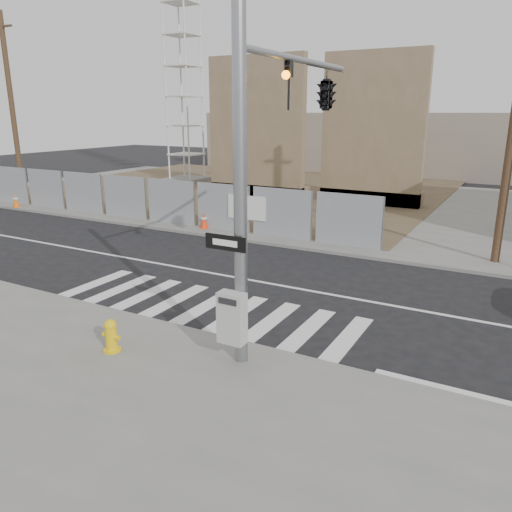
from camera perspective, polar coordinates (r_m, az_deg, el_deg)
The scene contains 13 objects.
ground at distance 15.53m, azimuth -0.59°, elevation -2.79°, with size 100.00×100.00×0.00m, color black.
sidewalk_far at distance 28.19m, azimuth 13.63°, elevation 5.49°, with size 50.00×20.00×0.12m, color slate.
signal_pole at distance 11.75m, azimuth 5.23°, elevation 14.83°, with size 0.96×5.87×7.00m.
chain_link_fence at distance 25.08m, azimuth -15.10°, elevation 6.58°, with size 24.60×0.04×2.00m, color gray.
concrete_wall_left at distance 29.58m, azimuth 0.09°, elevation 12.90°, with size 6.00×1.30×8.00m.
concrete_wall_right at distance 28.01m, azimuth 13.13°, elevation 12.31°, with size 5.50×1.30×8.00m.
crane_tower at distance 37.39m, azimuth -8.40°, elevation 22.07°, with size 2.60×2.60×18.15m.
utility_pole_left at distance 31.17m, azimuth -26.09°, elevation 14.86°, with size 1.60×0.28×10.00m.
fire_hydrant at distance 11.14m, azimuth -16.22°, elevation -8.71°, with size 0.45×0.42×0.72m.
traffic_cone_a at distance 29.91m, azimuth -25.76°, elevation 5.73°, with size 0.45×0.45×0.71m.
traffic_cone_b at distance 25.35m, azimuth -14.73°, elevation 5.28°, with size 0.52×0.52×0.78m.
traffic_cone_c at distance 22.08m, azimuth -5.98°, elevation 4.05°, with size 0.46×0.46×0.68m.
traffic_cone_d at distance 20.45m, azimuth 3.99°, elevation 3.28°, with size 0.51×0.51×0.79m.
Camera 1 is at (7.25, -12.78, 5.03)m, focal length 35.00 mm.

